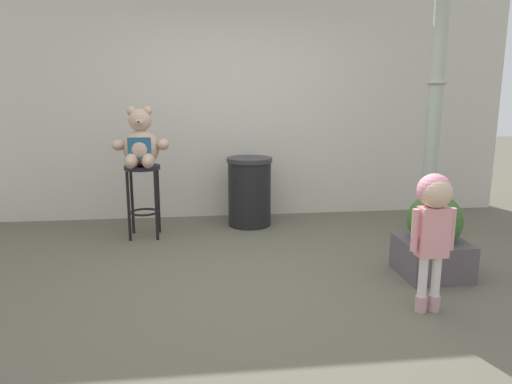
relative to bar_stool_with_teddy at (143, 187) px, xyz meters
The scene contains 8 objects.
ground_plane 1.81m from the bar_stool_with_teddy, 52.33° to the right, with size 24.00×24.00×0.00m, color #5D5A4A.
building_wall 1.76m from the bar_stool_with_teddy, 41.68° to the left, with size 6.88×0.30×3.18m, color beige.
bar_stool_with_teddy is the anchor object (origin of this frame).
teddy_bear 0.45m from the bar_stool_with_teddy, 90.00° to the right, with size 0.58×0.52×0.61m.
child_walking 3.02m from the bar_stool_with_teddy, 43.58° to the right, with size 0.31×0.25×0.99m.
trash_bin 1.22m from the bar_stool_with_teddy, 15.36° to the left, with size 0.53×0.53×0.80m.
lamppost 3.11m from the bar_stool_with_teddy, ahead, with size 0.36×0.36×2.81m.
planter_with_shrub 2.93m from the bar_stool_with_teddy, 29.64° to the right, with size 0.53×0.53×0.71m.
Camera 1 is at (-0.47, -3.72, 1.53)m, focal length 33.62 mm.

